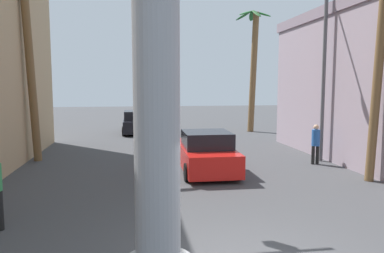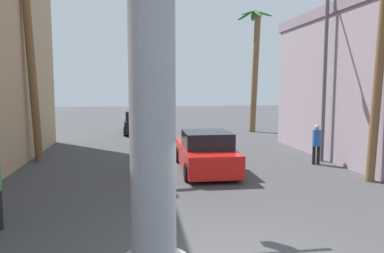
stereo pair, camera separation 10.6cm
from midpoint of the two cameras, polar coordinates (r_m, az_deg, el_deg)
ground_plane at (r=16.71m, az=-2.16°, el=-5.12°), size 89.49×89.49×0.00m
street_lamp at (r=16.96m, az=18.18°, el=9.56°), size 2.52×0.28×7.21m
traffic_light_mast at (r=10.32m, az=-24.06°, el=10.30°), size 5.10×0.32×5.82m
car_lead at (r=14.55m, az=1.83°, el=-4.00°), size 2.08×4.79×1.56m
car_far at (r=26.37m, az=-8.58°, el=0.59°), size 1.92×4.21×1.56m
palm_tree_far_right at (r=27.39m, az=9.18°, el=9.44°), size 2.60×2.64×8.65m
palm_tree_mid_left at (r=17.60m, az=-23.76°, el=13.81°), size 2.73×2.78×9.63m
palm_tree_near_right at (r=14.38m, az=26.68°, el=15.21°), size 2.47×2.41×8.80m
pedestrian_mid_right at (r=16.49m, az=18.15°, el=-2.15°), size 0.36×0.36×1.68m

